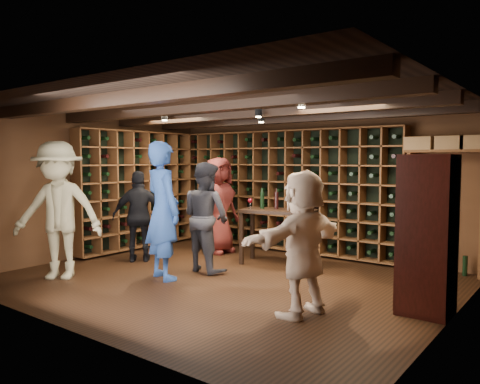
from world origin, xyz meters
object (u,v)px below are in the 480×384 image
Objects in this scene: man_grey_suit at (206,217)px; guest_khaki at (58,210)px; display_cabinet at (427,238)px; guest_red_floral at (219,205)px; guest_woman_black at (140,216)px; tasting_table at (278,216)px; guest_beige at (303,243)px; man_blue_shirt at (163,211)px.

guest_khaki is (-1.40, -1.62, 0.15)m from man_grey_suit.
guest_khaki is (-4.69, -1.57, 0.14)m from display_cabinet.
guest_khaki reaches higher than guest_red_floral.
guest_woman_black is (-4.63, -0.11, -0.09)m from display_cabinet.
tasting_table is at bearing 157.26° from display_cabinet.
guest_woman_black is at bearing -90.23° from guest_beige.
guest_beige is (3.55, -0.74, 0.04)m from guest_woman_black.
guest_red_floral is 1.40m from tasting_table.
guest_khaki is 3.69m from guest_beige.
man_grey_suit is at bearing -86.68° from man_blue_shirt.
man_grey_suit is 1.28× the size of tasting_table.
guest_beige is at bearing 123.86° from guest_woman_black.
display_cabinet is 1.09× the size of guest_beige.
guest_woman_black reaches higher than tasting_table.
display_cabinet is at bearing 140.19° from guest_beige.
guest_red_floral reaches higher than tasting_table.
man_grey_suit reaches higher than guest_woman_black.
guest_khaki is 1.51× the size of tasting_table.
guest_red_floral is 1.15× the size of guest_woman_black.
man_blue_shirt is 1.51m from guest_khaki.
man_blue_shirt is at bearing -168.94° from display_cabinet.
guest_beige reaches higher than tasting_table.
display_cabinet is 1.34× the size of tasting_table.
guest_beige reaches higher than guest_woman_black.
guest_red_floral reaches higher than guest_beige.
guest_khaki reaches higher than display_cabinet.
man_blue_shirt is 1.98m from tasting_table.
guest_red_floral is at bearing 41.82° from guest_khaki.
guest_woman_black is 2.33m from tasting_table.
guest_woman_black is at bearing -178.58° from display_cabinet.
guest_woman_black is 1.48m from guest_khaki.
guest_khaki is at bearing 169.00° from guest_red_floral.
display_cabinet is 1.38m from guest_beige.
man_blue_shirt is (-3.47, -0.68, 0.13)m from display_cabinet.
display_cabinet is 0.88× the size of guest_khaki.
display_cabinet is at bearing -105.27° from guest_red_floral.
guest_khaki reaches higher than tasting_table.
display_cabinet reaches higher than tasting_table.
guest_red_floral is at bearing -157.72° from guest_woman_black.
tasting_table is (0.82, 1.79, -0.20)m from man_blue_shirt.
man_grey_suit is 1.04× the size of guest_beige.
guest_beige is 1.23× the size of tasting_table.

